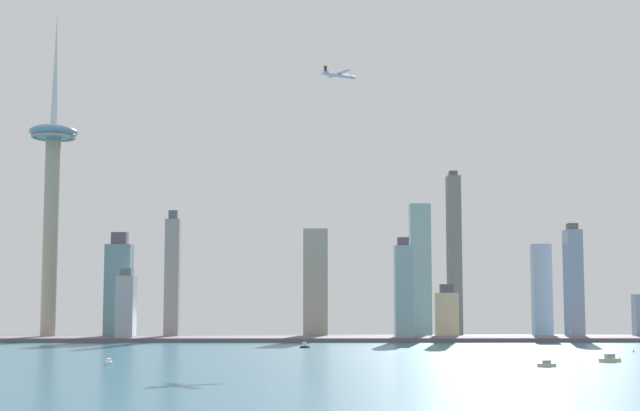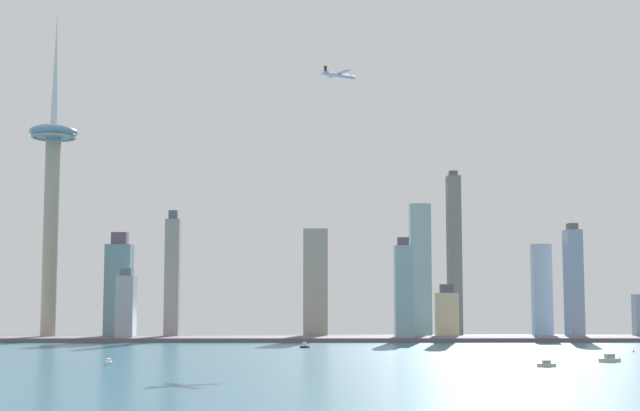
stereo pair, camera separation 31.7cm
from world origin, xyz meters
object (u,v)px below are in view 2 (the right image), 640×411
Objects in this scene: airplane at (339,75)px; channel_buoy_0 at (633,351)px; skyscraper_0 at (172,277)px; skyscraper_6 at (315,284)px; skyscraper_4 at (542,291)px; boat_0 at (547,364)px; skyscraper_5 at (420,270)px; boat_1 at (305,346)px; boat_2 at (109,362)px; skyscraper_2 at (454,255)px; skyscraper_7 at (404,292)px; skyscraper_1 at (574,283)px; observation_tower at (52,179)px; boat_3 at (610,359)px; skyscraper_11 at (126,307)px; skyscraper_3 at (119,290)px; skyscraper_10 at (447,314)px.

channel_buoy_0 is at bearing -57.79° from airplane.
skyscraper_6 is at bearing 5.96° from skyscraper_0.
skyscraper_4 is at bearing 90.00° from channel_buoy_0.
boat_0 is at bearing -71.25° from skyscraper_6.
skyscraper_5 is at bearing 28.48° from skyscraper_6.
skyscraper_5 is 315.50m from channel_buoy_0.
boat_1 is 0.67× the size of boat_2.
skyscraper_2 is 310.55m from channel_buoy_0.
boat_1 is (-88.15, -112.41, -42.87)m from skyscraper_7.
skyscraper_4 reaches higher than boat_0.
skyscraper_7 is 3.09× the size of airplane.
skyscraper_1 is at bearing 67.08° from boat_0.
boat_3 is at bearing -36.30° from observation_tower.
observation_tower is 146.32m from skyscraper_0.
airplane is (190.27, -68.18, 196.51)m from skyscraper_11.
skyscraper_5 is at bearing 152.04° from skyscraper_1.
airplane is at bearing 152.75° from channel_buoy_0.
skyscraper_7 is (-146.80, -88.63, -2.04)m from skyscraper_4.
skyscraper_2 is at bearing 12.27° from observation_tower.
skyscraper_3 is 343.64m from boat_2.
channel_buoy_0 is at bearing -23.13° from observation_tower.
skyscraper_6 is 1.61× the size of skyscraper_11.
airplane is at bearing -116.17° from skyscraper_5.
skyscraper_1 reaches higher than skyscraper_6.
skyscraper_2 is 497.06m from boat_2.
skyscraper_10 is at bearing -109.36° from boat_1.
boat_3 is at bearing 35.14° from boat_0.
skyscraper_11 is (-170.47, -51.78, -22.01)m from skyscraper_6.
observation_tower reaches higher than airplane.
skyscraper_6 is 380.83m from boat_3.
skyscraper_7 is (263.77, -33.22, -2.26)m from skyscraper_3.
skyscraper_7 is at bearing 0.02° from skyscraper_11.
skyscraper_3 is 9.65× the size of boat_0.
skyscraper_3 is 310.02m from skyscraper_10.
boat_3 is at bearing -71.32° from skyscraper_7.
skyscraper_5 reaches higher than skyscraper_7.
skyscraper_2 is 97.41× the size of channel_buoy_0.
skyscraper_10 reaches higher than boat_1.
airplane is at bearing -154.76° from skyscraper_1.
airplane is (154.74, -105.88, 168.92)m from skyscraper_0.
boat_1 is at bearing -153.41° from airplane.
skyscraper_10 is at bearing 176.85° from skyscraper_1.
skyscraper_7 is at bearing -135.79° from skyscraper_10.
boat_1 is 0.59× the size of boat_3.
skyscraper_4 is at bearing 71.50° from boat_0.
boat_3 is (67.62, -392.65, -65.86)m from skyscraper_5.
observation_tower is at bearing 160.10° from skyscraper_11.
airplane reaches higher than skyscraper_2.
skyscraper_3 is 8.16× the size of boat_2.
skyscraper_0 is 449.27m from boat_3.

